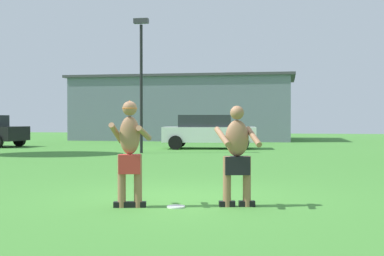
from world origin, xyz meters
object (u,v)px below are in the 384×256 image
Objects in this scene: player_in_black at (237,154)px; lamp_post at (141,70)px; car_white_near_post at (208,131)px; frisbee at (176,207)px; player_with_cap at (130,149)px.

lamp_post is at bearing 112.61° from player_in_black.
player_in_black is at bearing -79.84° from car_white_near_post.
player_in_black is at bearing -67.39° from lamp_post.
frisbee is 16.05m from car_white_near_post.
lamp_post is at bearing 105.07° from player_with_cap.
lamp_post is (-4.09, 12.37, 3.37)m from frisbee.
car_white_near_post is at bearing 94.02° from player_with_cap.
frisbee is at bearing -71.70° from lamp_post.
lamp_post is (-5.04, 12.11, 2.53)m from player_in_black.
lamp_post is at bearing -122.16° from car_white_near_post.
player_with_cap is 1.72m from player_in_black.
frisbee is (0.73, 0.11, -0.93)m from player_with_cap.
player_with_cap is 0.38× the size of car_white_near_post.
lamp_post is (-2.23, -3.55, 2.56)m from car_white_near_post.
lamp_post reaches higher than car_white_near_post.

